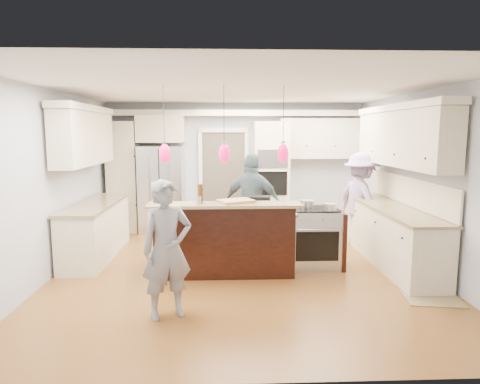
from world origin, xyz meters
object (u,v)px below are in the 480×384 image
(person_bar_end, at_px, (167,249))
(person_far_left, at_px, (249,204))
(kitchen_island, at_px, (225,238))
(island_range, at_px, (315,237))
(refrigerator, at_px, (162,189))

(person_bar_end, relative_size, person_far_left, 1.04)
(kitchen_island, relative_size, person_far_left, 1.40)
(island_range, bearing_deg, kitchen_island, -176.93)
(refrigerator, height_order, island_range, refrigerator)
(refrigerator, distance_m, kitchen_island, 2.91)
(kitchen_island, xyz_separation_m, person_bar_end, (-0.65, -1.70, 0.30))
(refrigerator, xyz_separation_m, island_range, (2.71, -2.49, -0.44))
(person_bar_end, bearing_deg, kitchen_island, 46.76)
(refrigerator, height_order, person_far_left, refrigerator)
(person_bar_end, distance_m, person_far_left, 3.42)
(refrigerator, bearing_deg, person_bar_end, -81.34)
(person_bar_end, bearing_deg, refrigerator, 76.41)
(refrigerator, relative_size, person_bar_end, 1.15)
(kitchen_island, relative_size, person_bar_end, 1.34)
(island_range, relative_size, person_far_left, 0.61)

